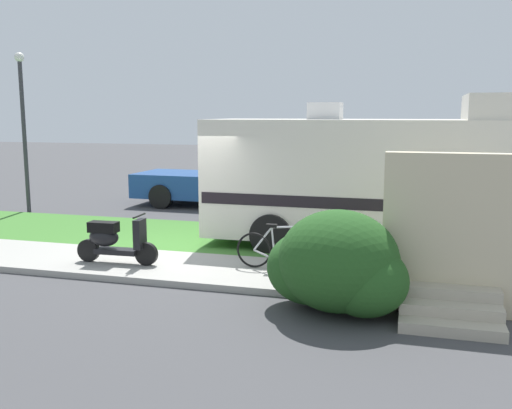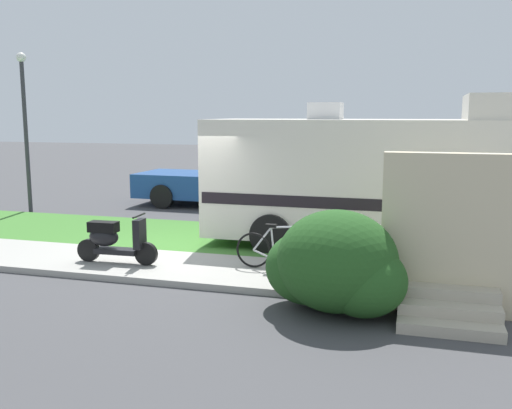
{
  "view_description": "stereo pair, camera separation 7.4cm",
  "coord_description": "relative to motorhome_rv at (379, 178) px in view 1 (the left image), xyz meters",
  "views": [
    {
      "loc": [
        4.81,
        -10.89,
        2.96
      ],
      "look_at": [
        1.68,
        0.3,
        1.1
      ],
      "focal_mm": 39.92,
      "sensor_mm": 36.0,
      "label": 1
    },
    {
      "loc": [
        4.88,
        -10.87,
        2.96
      ],
      "look_at": [
        1.68,
        0.3,
        1.1
      ],
      "focal_mm": 39.92,
      "sensor_mm": 36.0,
      "label": 2
    }
  ],
  "objects": [
    {
      "name": "motorhome_rv",
      "position": [
        0.0,
        0.0,
        0.0
      ],
      "size": [
        7.19,
        2.64,
        3.34
      ],
      "color": "silver",
      "rests_on": "ground"
    },
    {
      "name": "grass_strip",
      "position": [
        -4.08,
        -0.03,
        -1.55
      ],
      "size": [
        24.0,
        3.4,
        0.08
      ],
      "color": "#3D752D",
      "rests_on": "ground"
    },
    {
      "name": "porch_steps",
      "position": [
        1.3,
        -3.82,
        -0.62
      ],
      "size": [
        2.0,
        1.26,
        2.4
      ],
      "color": "#B2A893",
      "rests_on": "ground"
    },
    {
      "name": "sidewalk",
      "position": [
        -4.08,
        -2.73,
        -1.53
      ],
      "size": [
        24.0,
        2.0,
        0.12
      ],
      "color": "#9E9B93",
      "rests_on": "ground"
    },
    {
      "name": "scooter",
      "position": [
        -4.75,
        -2.94,
        -1.01
      ],
      "size": [
        1.65,
        0.5,
        0.97
      ],
      "color": "black",
      "rests_on": "ground"
    },
    {
      "name": "ground_plane",
      "position": [
        -4.08,
        -1.53,
        -1.59
      ],
      "size": [
        80.0,
        80.0,
        0.0
      ],
      "primitive_type": "plane",
      "color": "#424244"
    },
    {
      "name": "bottle_spare",
      "position": [
        1.57,
        -2.71,
        -1.37
      ],
      "size": [
        0.07,
        0.07,
        0.22
      ],
      "color": "navy",
      "rests_on": "ground"
    },
    {
      "name": "bicycle",
      "position": [
        -1.56,
        -2.51,
        -1.09
      ],
      "size": [
        1.73,
        0.52,
        0.89
      ],
      "color": "black",
      "rests_on": "ground"
    },
    {
      "name": "bush_by_porch",
      "position": [
        -0.33,
        -4.21,
        -0.86
      ],
      "size": [
        2.16,
        1.62,
        1.53
      ],
      "color": "#23511E",
      "rests_on": "ground"
    },
    {
      "name": "bottle_green",
      "position": [
        0.75,
        -2.71,
        -1.37
      ],
      "size": [
        0.07,
        0.07,
        0.23
      ],
      "color": "#19722D",
      "rests_on": "ground"
    },
    {
      "name": "pickup_truck_near",
      "position": [
        -4.8,
        4.74,
        -0.64
      ],
      "size": [
        5.34,
        2.29,
        1.77
      ],
      "color": "#1E478C",
      "rests_on": "ground"
    },
    {
      "name": "street_lamp_post",
      "position": [
        -10.47,
        2.07,
        1.24
      ],
      "size": [
        0.28,
        0.28,
        4.72
      ],
      "color": "#333338",
      "rests_on": "ground"
    }
  ]
}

